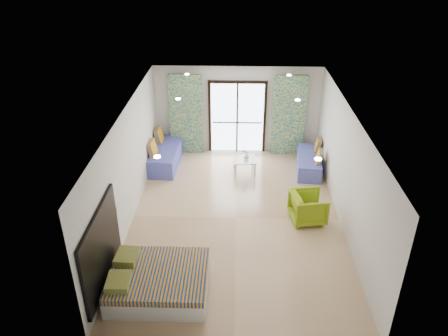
{
  "coord_description": "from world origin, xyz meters",
  "views": [
    {
      "loc": [
        -0.03,
        -8.75,
        6.14
      ],
      "look_at": [
        -0.3,
        0.42,
        1.15
      ],
      "focal_mm": 35.0,
      "sensor_mm": 36.0,
      "label": 1
    }
  ],
  "objects_px": {
    "daybed_right": "(310,162)",
    "coffee_table": "(244,160)",
    "armchair": "(308,206)",
    "bed": "(158,282)",
    "daybed_left": "(165,155)"
  },
  "relations": [
    {
      "from": "bed",
      "to": "daybed_right",
      "type": "xyz_separation_m",
      "value": [
        3.59,
        5.03,
        -0.01
      ]
    },
    {
      "from": "coffee_table",
      "to": "armchair",
      "type": "relative_size",
      "value": 0.91
    },
    {
      "from": "daybed_right",
      "to": "armchair",
      "type": "relative_size",
      "value": 2.17
    },
    {
      "from": "daybed_left",
      "to": "armchair",
      "type": "height_order",
      "value": "daybed_left"
    },
    {
      "from": "daybed_left",
      "to": "daybed_right",
      "type": "xyz_separation_m",
      "value": [
        4.23,
        -0.22,
        -0.04
      ]
    },
    {
      "from": "bed",
      "to": "armchair",
      "type": "xyz_separation_m",
      "value": [
        3.19,
        2.49,
        0.14
      ]
    },
    {
      "from": "daybed_right",
      "to": "coffee_table",
      "type": "height_order",
      "value": "daybed_right"
    },
    {
      "from": "daybed_left",
      "to": "coffee_table",
      "type": "bearing_deg",
      "value": -7.21
    },
    {
      "from": "daybed_right",
      "to": "coffee_table",
      "type": "xyz_separation_m",
      "value": [
        -1.89,
        -0.19,
        0.11
      ]
    },
    {
      "from": "bed",
      "to": "daybed_left",
      "type": "bearing_deg",
      "value": 96.97
    },
    {
      "from": "daybed_left",
      "to": "bed",
      "type": "bearing_deg",
      "value": -80.32
    },
    {
      "from": "bed",
      "to": "daybed_right",
      "type": "relative_size",
      "value": 1.06
    },
    {
      "from": "armchair",
      "to": "bed",
      "type": "bearing_deg",
      "value": 118.95
    },
    {
      "from": "daybed_left",
      "to": "daybed_right",
      "type": "bearing_deg",
      "value": -0.33
    },
    {
      "from": "daybed_right",
      "to": "coffee_table",
      "type": "relative_size",
      "value": 2.38
    }
  ]
}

